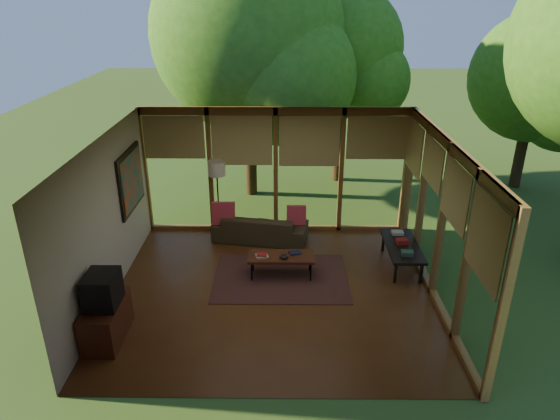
{
  "coord_description": "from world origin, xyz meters",
  "views": [
    {
      "loc": [
        0.18,
        -7.4,
        4.8
      ],
      "look_at": [
        0.11,
        0.7,
        1.25
      ],
      "focal_mm": 32.0,
      "sensor_mm": 36.0,
      "label": 1
    }
  ],
  "objects_px": {
    "television": "(102,290)",
    "floor_lamp": "(217,173)",
    "coffee_table": "(281,257)",
    "media_cabinet": "(106,321)",
    "side_console": "(402,247)",
    "sofa": "(260,227)"
  },
  "relations": [
    {
      "from": "floor_lamp",
      "to": "coffee_table",
      "type": "bearing_deg",
      "value": -52.13
    },
    {
      "from": "sofa",
      "to": "media_cabinet",
      "type": "xyz_separation_m",
      "value": [
        -2.15,
        -3.29,
        0.02
      ]
    },
    {
      "from": "television",
      "to": "floor_lamp",
      "type": "bearing_deg",
      "value": 70.56
    },
    {
      "from": "television",
      "to": "coffee_table",
      "type": "bearing_deg",
      "value": 35.11
    },
    {
      "from": "media_cabinet",
      "to": "television",
      "type": "bearing_deg",
      "value": 0.0
    },
    {
      "from": "television",
      "to": "coffee_table",
      "type": "distance_m",
      "value": 3.19
    },
    {
      "from": "media_cabinet",
      "to": "television",
      "type": "height_order",
      "value": "television"
    },
    {
      "from": "media_cabinet",
      "to": "coffee_table",
      "type": "height_order",
      "value": "media_cabinet"
    },
    {
      "from": "side_console",
      "to": "television",
      "type": "bearing_deg",
      "value": -155.64
    },
    {
      "from": "sofa",
      "to": "media_cabinet",
      "type": "relative_size",
      "value": 1.94
    },
    {
      "from": "floor_lamp",
      "to": "media_cabinet",
      "type": "bearing_deg",
      "value": -109.73
    },
    {
      "from": "coffee_table",
      "to": "floor_lamp",
      "type": "bearing_deg",
      "value": 127.87
    },
    {
      "from": "television",
      "to": "coffee_table",
      "type": "height_order",
      "value": "television"
    },
    {
      "from": "floor_lamp",
      "to": "side_console",
      "type": "distance_m",
      "value": 3.97
    },
    {
      "from": "media_cabinet",
      "to": "side_console",
      "type": "distance_m",
      "value": 5.34
    },
    {
      "from": "floor_lamp",
      "to": "side_console",
      "type": "bearing_deg",
      "value": -20.3
    },
    {
      "from": "coffee_table",
      "to": "television",
      "type": "bearing_deg",
      "value": -144.89
    },
    {
      "from": "coffee_table",
      "to": "side_console",
      "type": "height_order",
      "value": "side_console"
    },
    {
      "from": "television",
      "to": "floor_lamp",
      "type": "xyz_separation_m",
      "value": [
        1.25,
        3.53,
        0.56
      ]
    },
    {
      "from": "media_cabinet",
      "to": "floor_lamp",
      "type": "relative_size",
      "value": 0.61
    },
    {
      "from": "media_cabinet",
      "to": "floor_lamp",
      "type": "height_order",
      "value": "floor_lamp"
    },
    {
      "from": "television",
      "to": "floor_lamp",
      "type": "distance_m",
      "value": 3.78
    }
  ]
}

